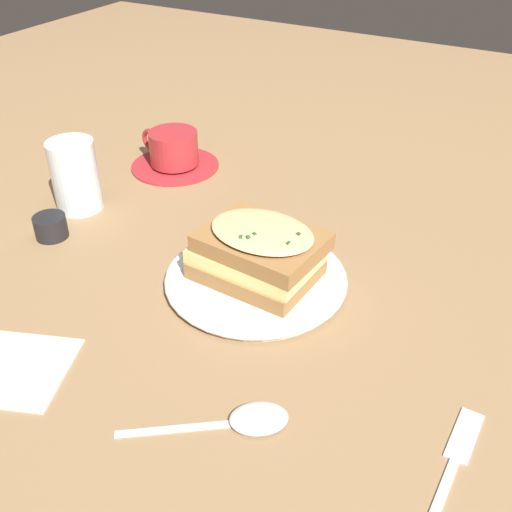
{
  "coord_description": "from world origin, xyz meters",
  "views": [
    {
      "loc": [
        -0.33,
        0.54,
        0.46
      ],
      "look_at": [
        -0.03,
        0.01,
        0.04
      ],
      "focal_mm": 42.0,
      "sensor_mm": 36.0,
      "label": 1
    }
  ],
  "objects": [
    {
      "name": "sandwich",
      "position": [
        -0.03,
        0.01,
        0.05
      ],
      "size": [
        0.16,
        0.12,
        0.07
      ],
      "rotation": [
        0.0,
        0.0,
        6.22
      ],
      "color": "olive",
      "rests_on": "dinner_plate"
    },
    {
      "name": "teacup_with_saucer",
      "position": [
        0.26,
        -0.21,
        0.03
      ],
      "size": [
        0.15,
        0.15,
        0.06
      ],
      "rotation": [
        0.0,
        0.0,
        6.16
      ],
      "color": "#AD282D",
      "rests_on": "ground_plane"
    },
    {
      "name": "dinner_plate",
      "position": [
        -0.03,
        0.01,
        0.01
      ],
      "size": [
        0.23,
        0.23,
        0.01
      ],
      "color": "white",
      "rests_on": "ground_plane"
    },
    {
      "name": "condiment_pot",
      "position": [
        0.28,
        0.06,
        0.02
      ],
      "size": [
        0.05,
        0.05,
        0.03
      ],
      "primitive_type": "cylinder",
      "color": "black",
      "rests_on": "ground_plane"
    },
    {
      "name": "water_glass",
      "position": [
        0.3,
        -0.02,
        0.05
      ],
      "size": [
        0.07,
        0.07,
        0.11
      ],
      "primitive_type": "cylinder",
      "color": "silver",
      "rests_on": "ground_plane"
    },
    {
      "name": "fork",
      "position": [
        -0.32,
        0.16,
        0.0
      ],
      "size": [
        0.02,
        0.17,
        0.0
      ],
      "rotation": [
        0.0,
        0.0,
        3.11
      ],
      "color": "silver",
      "rests_on": "ground_plane"
    },
    {
      "name": "ground_plane",
      "position": [
        0.0,
        0.0,
        0.0
      ],
      "size": [
        2.4,
        2.4,
        0.0
      ],
      "primitive_type": "plane",
      "color": "olive"
    },
    {
      "name": "napkin",
      "position": [
        0.13,
        0.27,
        0.0
      ],
      "size": [
        0.16,
        0.15,
        0.0
      ],
      "primitive_type": "cube",
      "rotation": [
        0.0,
        0.0,
        0.36
      ],
      "color": "silver",
      "rests_on": "ground_plane"
    },
    {
      "name": "spoon",
      "position": [
        -0.13,
        0.21,
        0.0
      ],
      "size": [
        0.15,
        0.12,
        0.01
      ],
      "rotation": [
        0.0,
        0.0,
        2.2
      ],
      "color": "silver",
      "rests_on": "ground_plane"
    }
  ]
}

